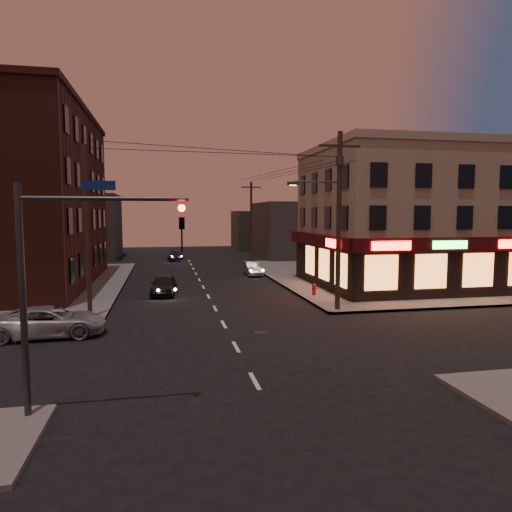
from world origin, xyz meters
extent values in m
plane|color=black|center=(0.00, 0.00, 0.00)|extent=(120.00, 120.00, 0.00)
cube|color=#514F4C|center=(18.00, 19.00, 0.07)|extent=(24.00, 28.00, 0.15)
cube|color=gray|center=(16.00, 13.50, 5.15)|extent=(15.00, 12.00, 10.00)
cube|color=gray|center=(16.00, 13.50, 10.40)|extent=(15.20, 12.20, 0.50)
cube|color=black|center=(16.00, 7.55, 1.85)|extent=(15.12, 0.25, 3.40)
cube|color=black|center=(8.55, 13.50, 1.85)|extent=(0.25, 12.12, 3.40)
cube|color=#3A090A|center=(16.00, 7.25, 3.65)|extent=(15.60, 0.50, 0.90)
cube|color=#3A090A|center=(8.25, 13.50, 3.65)|extent=(0.50, 12.60, 0.90)
cube|color=#FF140C|center=(10.70, 6.98, 3.65)|extent=(2.60, 0.06, 0.55)
cube|color=#26FF3F|center=(14.70, 6.98, 3.65)|extent=(2.40, 0.06, 0.50)
cube|color=#FF140C|center=(7.98, 9.70, 3.65)|extent=(0.06, 2.60, 0.55)
cube|color=orange|center=(15.40, 7.40, 1.95)|extent=(12.40, 0.08, 2.20)
cube|color=orange|center=(8.40, 12.50, 1.95)|extent=(0.08, 8.40, 2.20)
cube|color=#472017|center=(-14.50, 19.00, 6.65)|extent=(12.00, 20.00, 13.00)
cube|color=#3F3D3A|center=(14.00, 38.00, 3.50)|extent=(10.00, 12.00, 7.00)
cube|color=#3F3D3A|center=(-13.00, 42.00, 4.00)|extent=(9.00, 10.00, 8.00)
cube|color=#3F3D3A|center=(12.00, 52.00, 3.00)|extent=(8.00, 8.00, 6.00)
cylinder|color=#382619|center=(6.80, 5.80, 5.15)|extent=(0.28, 0.28, 10.00)
cube|color=#382619|center=(6.80, 5.80, 9.35)|extent=(2.40, 0.12, 0.12)
cylinder|color=#333538|center=(6.80, 5.80, 8.55)|extent=(0.44, 0.44, 0.50)
cylinder|color=#333538|center=(5.50, 5.80, 7.35)|extent=(2.60, 0.10, 0.10)
cube|color=#333538|center=(4.10, 5.80, 7.25)|extent=(0.60, 0.25, 0.18)
cube|color=#FFD88C|center=(4.10, 5.80, 7.15)|extent=(0.35, 0.15, 0.04)
cylinder|color=#382619|center=(6.80, 32.00, 4.65)|extent=(0.26, 0.26, 9.00)
cylinder|color=#382619|center=(-6.80, 6.50, 4.65)|extent=(0.24, 0.24, 9.00)
cylinder|color=#333538|center=(-6.60, -5.60, 3.20)|extent=(0.18, 0.18, 6.40)
cylinder|color=#333538|center=(-4.40, -5.60, 6.00)|extent=(4.40, 0.12, 0.12)
imported|color=black|center=(-2.40, -5.60, 5.50)|extent=(0.16, 0.20, 1.00)
sphere|color=#FF0C05|center=(-2.40, -5.72, 5.75)|extent=(0.20, 0.20, 0.20)
cube|color=navy|center=(-4.60, -5.60, 6.35)|extent=(0.90, 0.05, 0.25)
imported|color=gray|center=(-8.10, 3.33, 0.69)|extent=(5.08, 2.52, 1.38)
imported|color=black|center=(-2.95, 13.37, 0.69)|extent=(2.01, 4.21, 1.39)
imported|color=gray|center=(5.00, 21.95, 0.61)|extent=(1.34, 3.70, 1.21)
imported|color=#1A1C35|center=(-1.60, 37.02, 0.59)|extent=(1.98, 4.21, 1.19)
cylinder|color=maroon|center=(6.93, 10.32, 0.46)|extent=(0.31, 0.31, 0.63)
sphere|color=maroon|center=(6.93, 10.32, 0.81)|extent=(0.25, 0.25, 0.25)
cylinder|color=maroon|center=(6.93, 10.32, 0.59)|extent=(0.36, 0.25, 0.13)
cylinder|color=maroon|center=(6.93, 10.32, 0.59)|extent=(0.25, 0.36, 0.13)
camera|label=1|loc=(-2.90, -18.53, 5.59)|focal=32.00mm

